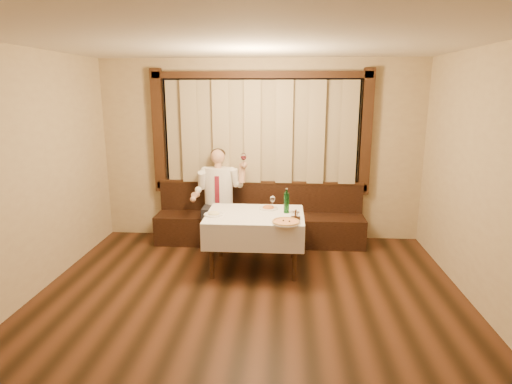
# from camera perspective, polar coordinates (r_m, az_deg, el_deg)

# --- Properties ---
(room) EXTENTS (5.01, 6.01, 2.81)m
(room) POSITION_cam_1_polar(r_m,az_deg,el_deg) (4.72, -0.79, 3.26)
(room) COLOR black
(room) RESTS_ON ground
(banquette) EXTENTS (3.20, 0.61, 0.94)m
(banquette) POSITION_cam_1_polar(r_m,az_deg,el_deg) (6.70, 0.49, -4.09)
(banquette) COLOR black
(banquette) RESTS_ON ground
(dining_table) EXTENTS (1.27, 0.97, 0.76)m
(dining_table) POSITION_cam_1_polar(r_m,az_deg,el_deg) (5.63, -0.14, -3.94)
(dining_table) COLOR black
(dining_table) RESTS_ON ground
(pizza) EXTENTS (0.36, 0.36, 0.04)m
(pizza) POSITION_cam_1_polar(r_m,az_deg,el_deg) (5.21, 4.02, -4.00)
(pizza) COLOR white
(pizza) RESTS_ON dining_table
(pasta_red) EXTENTS (0.26, 0.26, 0.09)m
(pasta_red) POSITION_cam_1_polar(r_m,az_deg,el_deg) (5.81, 1.67, -1.92)
(pasta_red) COLOR white
(pasta_red) RESTS_ON dining_table
(pasta_cream) EXTENTS (0.25, 0.25, 0.09)m
(pasta_cream) POSITION_cam_1_polar(r_m,az_deg,el_deg) (5.56, -5.68, -2.72)
(pasta_cream) COLOR white
(pasta_cream) RESTS_ON dining_table
(green_bottle) EXTENTS (0.07, 0.07, 0.33)m
(green_bottle) POSITION_cam_1_polar(r_m,az_deg,el_deg) (5.61, 4.09, -1.40)
(green_bottle) COLOR #104C1C
(green_bottle) RESTS_ON dining_table
(table_wine_glass) EXTENTS (0.07, 0.07, 0.19)m
(table_wine_glass) POSITION_cam_1_polar(r_m,az_deg,el_deg) (5.76, 2.21, -1.01)
(table_wine_glass) COLOR white
(table_wine_glass) RESTS_ON dining_table
(cruet_caddy) EXTENTS (0.12, 0.08, 0.12)m
(cruet_caddy) POSITION_cam_1_polar(r_m,az_deg,el_deg) (5.36, 5.29, -3.22)
(cruet_caddy) COLOR black
(cruet_caddy) RESTS_ON dining_table
(seated_man) EXTENTS (0.82, 0.61, 1.47)m
(seated_man) POSITION_cam_1_polar(r_m,az_deg,el_deg) (6.54, -5.06, 0.28)
(seated_man) COLOR black
(seated_man) RESTS_ON ground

